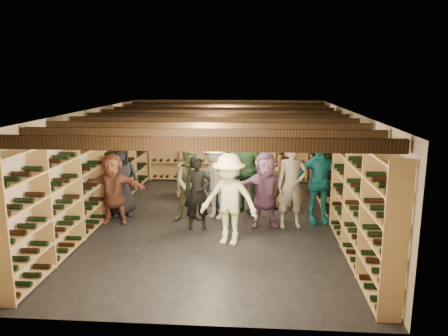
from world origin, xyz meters
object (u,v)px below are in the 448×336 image
(person_1, at_px, (198,193))
(person_5, at_px, (113,189))
(person_7, at_px, (292,185))
(person_9, at_px, (216,180))
(person_10, at_px, (247,171))
(person_4, at_px, (319,182))
(person_11, at_px, (265,190))
(person_0, at_px, (121,179))
(person_2, at_px, (191,184))
(crate_stack_left, at_px, (189,181))
(person_8, at_px, (290,172))
(crate_stack_right, at_px, (274,181))
(crate_loose, at_px, (278,202))
(person_3, at_px, (229,199))
(person_6, at_px, (223,179))

(person_1, bearing_deg, person_5, 160.29)
(person_5, distance_m, person_7, 3.77)
(person_9, distance_m, person_10, 0.91)
(person_4, distance_m, person_10, 1.73)
(person_11, bearing_deg, person_0, 161.66)
(person_2, height_order, person_7, person_7)
(person_1, height_order, person_2, person_2)
(person_0, relative_size, person_4, 0.92)
(person_5, bearing_deg, person_10, 19.06)
(crate_stack_left, height_order, person_8, person_8)
(person_2, bearing_deg, crate_stack_right, 41.97)
(person_8, height_order, person_10, person_10)
(crate_loose, height_order, person_11, person_11)
(person_0, bearing_deg, person_5, -112.38)
(person_11, bearing_deg, crate_loose, 68.17)
(person_5, xyz_separation_m, person_10, (2.81, 1.13, 0.17))
(person_2, distance_m, person_3, 1.56)
(person_0, distance_m, person_4, 4.36)
(crate_stack_right, bearing_deg, person_5, -143.19)
(crate_stack_right, height_order, person_7, person_7)
(person_2, relative_size, person_8, 0.93)
(crate_stack_left, relative_size, person_0, 0.51)
(crate_loose, bearing_deg, person_9, -144.92)
(person_2, bearing_deg, person_5, -178.88)
(crate_stack_left, relative_size, person_10, 0.46)
(crate_stack_left, bearing_deg, person_4, -30.54)
(person_3, bearing_deg, crate_stack_left, 127.18)
(crate_loose, xyz_separation_m, person_2, (-1.93, -1.21, 0.74))
(crate_stack_right, relative_size, person_9, 0.39)
(person_2, bearing_deg, person_0, 162.03)
(person_2, xyz_separation_m, person_8, (2.19, 1.03, 0.06))
(crate_loose, xyz_separation_m, person_6, (-1.30, -0.46, 0.69))
(crate_stack_right, relative_size, crate_loose, 1.36)
(person_3, bearing_deg, person_8, 76.41)
(crate_stack_left, height_order, crate_stack_right, crate_stack_left)
(person_6, bearing_deg, crate_stack_left, 126.93)
(person_0, xyz_separation_m, person_6, (2.27, 0.49, -0.06))
(person_7, relative_size, person_9, 1.03)
(person_5, xyz_separation_m, person_7, (3.77, 0.04, 0.13))
(person_1, bearing_deg, person_7, -5.47)
(person_3, bearing_deg, person_4, 51.87)
(crate_stack_right, relative_size, person_4, 0.38)
(person_6, distance_m, person_10, 0.57)
(person_0, relative_size, person_1, 1.08)
(crate_stack_right, bearing_deg, crate_stack_left, -168.44)
(person_8, bearing_deg, person_1, -161.49)
(crate_loose, bearing_deg, person_8, -33.62)
(crate_loose, distance_m, person_8, 0.85)
(crate_loose, distance_m, person_0, 3.76)
(person_1, xyz_separation_m, person_6, (0.43, 1.26, 0.01))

